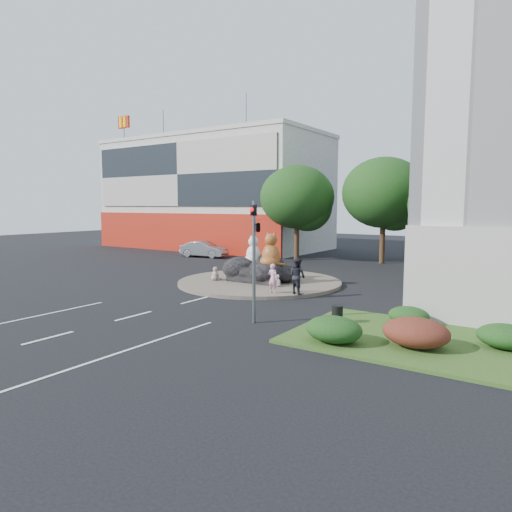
{
  "coord_description": "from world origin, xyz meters",
  "views": [
    {
      "loc": [
        15.3,
        -13.22,
        4.82
      ],
      "look_at": [
        1.2,
        7.81,
        2.0
      ],
      "focal_mm": 32.0,
      "sensor_mm": 36.0,
      "label": 1
    }
  ],
  "objects_px": {
    "kitten_white": "(277,280)",
    "parked_car": "(204,249)",
    "cat_white": "(253,250)",
    "pedestrian_dark": "(298,276)",
    "kitten_calico": "(215,273)",
    "pedestrian_pink": "(273,278)",
    "litter_bin": "(337,314)",
    "cat_tabby": "(271,250)"
  },
  "relations": [
    {
      "from": "cat_tabby",
      "to": "litter_bin",
      "type": "bearing_deg",
      "value": -42.65
    },
    {
      "from": "litter_bin",
      "to": "pedestrian_dark",
      "type": "bearing_deg",
      "value": 134.83
    },
    {
      "from": "litter_bin",
      "to": "kitten_calico",
      "type": "bearing_deg",
      "value": 153.85
    },
    {
      "from": "pedestrian_pink",
      "to": "kitten_white",
      "type": "bearing_deg",
      "value": -62.13
    },
    {
      "from": "cat_white",
      "to": "pedestrian_dark",
      "type": "relative_size",
      "value": 0.99
    },
    {
      "from": "parked_car",
      "to": "litter_bin",
      "type": "distance_m",
      "value": 25.71
    },
    {
      "from": "cat_tabby",
      "to": "kitten_white",
      "type": "bearing_deg",
      "value": -42.81
    },
    {
      "from": "cat_tabby",
      "to": "parked_car",
      "type": "relative_size",
      "value": 0.48
    },
    {
      "from": "kitten_calico",
      "to": "pedestrian_dark",
      "type": "distance_m",
      "value": 6.45
    },
    {
      "from": "cat_white",
      "to": "pedestrian_dark",
      "type": "xyz_separation_m",
      "value": [
        4.66,
        -2.76,
        -0.89
      ]
    },
    {
      "from": "kitten_white",
      "to": "parked_car",
      "type": "relative_size",
      "value": 0.16
    },
    {
      "from": "pedestrian_dark",
      "to": "kitten_calico",
      "type": "bearing_deg",
      "value": 10.54
    },
    {
      "from": "kitten_white",
      "to": "litter_bin",
      "type": "relative_size",
      "value": 1.02
    },
    {
      "from": "pedestrian_dark",
      "to": "pedestrian_pink",
      "type": "bearing_deg",
      "value": 43.22
    },
    {
      "from": "cat_white",
      "to": "parked_car",
      "type": "bearing_deg",
      "value": 150.02
    },
    {
      "from": "parked_car",
      "to": "kitten_white",
      "type": "bearing_deg",
      "value": -135.37
    },
    {
      "from": "kitten_calico",
      "to": "pedestrian_dark",
      "type": "height_order",
      "value": "pedestrian_dark"
    },
    {
      "from": "cat_white",
      "to": "kitten_calico",
      "type": "distance_m",
      "value": 2.79
    },
    {
      "from": "cat_tabby",
      "to": "pedestrian_pink",
      "type": "xyz_separation_m",
      "value": [
        1.76,
        -2.6,
        -1.2
      ]
    },
    {
      "from": "kitten_calico",
      "to": "pedestrian_dark",
      "type": "bearing_deg",
      "value": -3.39
    },
    {
      "from": "kitten_calico",
      "to": "litter_bin",
      "type": "height_order",
      "value": "kitten_calico"
    },
    {
      "from": "cat_white",
      "to": "kitten_calico",
      "type": "height_order",
      "value": "cat_white"
    },
    {
      "from": "kitten_white",
      "to": "parked_car",
      "type": "distance_m",
      "value": 17.69
    },
    {
      "from": "pedestrian_dark",
      "to": "litter_bin",
      "type": "bearing_deg",
      "value": 154.64
    },
    {
      "from": "pedestrian_dark",
      "to": "kitten_white",
      "type": "bearing_deg",
      "value": -12.2
    },
    {
      "from": "parked_car",
      "to": "litter_bin",
      "type": "height_order",
      "value": "parked_car"
    },
    {
      "from": "kitten_white",
      "to": "litter_bin",
      "type": "distance_m",
      "value": 8.05
    },
    {
      "from": "pedestrian_pink",
      "to": "pedestrian_dark",
      "type": "xyz_separation_m",
      "value": [
        1.19,
        0.51,
        0.16
      ]
    },
    {
      "from": "pedestrian_pink",
      "to": "parked_car",
      "type": "height_order",
      "value": "pedestrian_pink"
    },
    {
      "from": "cat_white",
      "to": "pedestrian_dark",
      "type": "bearing_deg",
      "value": -23.09
    },
    {
      "from": "pedestrian_pink",
      "to": "parked_car",
      "type": "xyz_separation_m",
      "value": [
        -15.1,
        12.19,
        -0.24
      ]
    },
    {
      "from": "pedestrian_pink",
      "to": "pedestrian_dark",
      "type": "height_order",
      "value": "pedestrian_dark"
    },
    {
      "from": "kitten_white",
      "to": "parked_car",
      "type": "bearing_deg",
      "value": 122.63
    },
    {
      "from": "kitten_calico",
      "to": "parked_car",
      "type": "height_order",
      "value": "parked_car"
    },
    {
      "from": "kitten_calico",
      "to": "kitten_white",
      "type": "height_order",
      "value": "kitten_calico"
    },
    {
      "from": "cat_tabby",
      "to": "kitten_calico",
      "type": "xyz_separation_m",
      "value": [
        -3.4,
        -1.05,
        -1.55
      ]
    },
    {
      "from": "kitten_calico",
      "to": "pedestrian_pink",
      "type": "bearing_deg",
      "value": -10.83
    },
    {
      "from": "cat_tabby",
      "to": "pedestrian_pink",
      "type": "height_order",
      "value": "cat_tabby"
    },
    {
      "from": "cat_tabby",
      "to": "kitten_white",
      "type": "relative_size",
      "value": 3.02
    },
    {
      "from": "kitten_calico",
      "to": "litter_bin",
      "type": "bearing_deg",
      "value": -20.26
    },
    {
      "from": "litter_bin",
      "to": "cat_tabby",
      "type": "bearing_deg",
      "value": 138.63
    },
    {
      "from": "kitten_white",
      "to": "pedestrian_pink",
      "type": "relative_size",
      "value": 0.46
    }
  ]
}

